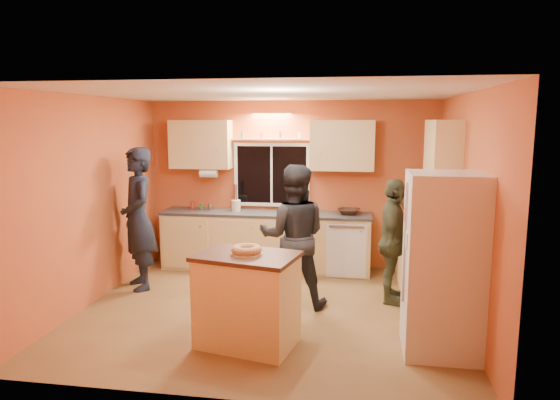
% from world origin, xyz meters
% --- Properties ---
extents(ground, '(4.50, 4.50, 0.00)m').
position_xyz_m(ground, '(0.00, 0.00, 0.00)').
color(ground, brown).
rests_on(ground, ground).
extents(room_shell, '(4.54, 4.04, 2.61)m').
position_xyz_m(room_shell, '(0.12, 0.41, 1.62)').
color(room_shell, '#B34E2E').
rests_on(room_shell, ground).
extents(back_counter, '(4.23, 0.62, 0.90)m').
position_xyz_m(back_counter, '(0.01, 1.70, 0.45)').
color(back_counter, tan).
rests_on(back_counter, ground).
extents(right_counter, '(0.62, 1.84, 0.90)m').
position_xyz_m(right_counter, '(1.95, 0.50, 0.45)').
color(right_counter, tan).
rests_on(right_counter, ground).
extents(refrigerator, '(0.72, 0.70, 1.80)m').
position_xyz_m(refrigerator, '(1.89, -0.80, 0.90)').
color(refrigerator, silver).
rests_on(refrigerator, ground).
extents(island, '(1.12, 0.87, 0.96)m').
position_xyz_m(island, '(-0.04, -0.96, 0.49)').
color(island, tan).
rests_on(island, ground).
extents(bundt_pastry, '(0.31, 0.31, 0.09)m').
position_xyz_m(bundt_pastry, '(-0.04, -0.96, 1.01)').
color(bundt_pastry, '#B07948').
rests_on(bundt_pastry, island).
extents(person_left, '(0.80, 0.84, 1.94)m').
position_xyz_m(person_left, '(-1.90, 0.56, 0.97)').
color(person_left, black).
rests_on(person_left, ground).
extents(person_center, '(0.92, 0.74, 1.77)m').
position_xyz_m(person_center, '(0.28, 0.22, 0.89)').
color(person_center, black).
rests_on(person_center, ground).
extents(person_right, '(0.49, 0.97, 1.58)m').
position_xyz_m(person_right, '(1.50, 0.53, 0.79)').
color(person_right, '#393B26').
rests_on(person_right, ground).
extents(mixing_bowl, '(0.38, 0.38, 0.08)m').
position_xyz_m(mixing_bowl, '(0.92, 1.74, 0.94)').
color(mixing_bowl, black).
rests_on(mixing_bowl, back_counter).
extents(utensil_crock, '(0.14, 0.14, 0.17)m').
position_xyz_m(utensil_crock, '(-0.82, 1.74, 0.99)').
color(utensil_crock, beige).
rests_on(utensil_crock, back_counter).
extents(potted_plant, '(0.28, 0.25, 0.28)m').
position_xyz_m(potted_plant, '(2.02, -0.23, 1.04)').
color(potted_plant, gray).
rests_on(potted_plant, right_counter).
extents(red_box, '(0.19, 0.16, 0.07)m').
position_xyz_m(red_box, '(1.93, 0.69, 0.94)').
color(red_box, '#A9311A').
rests_on(red_box, right_counter).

